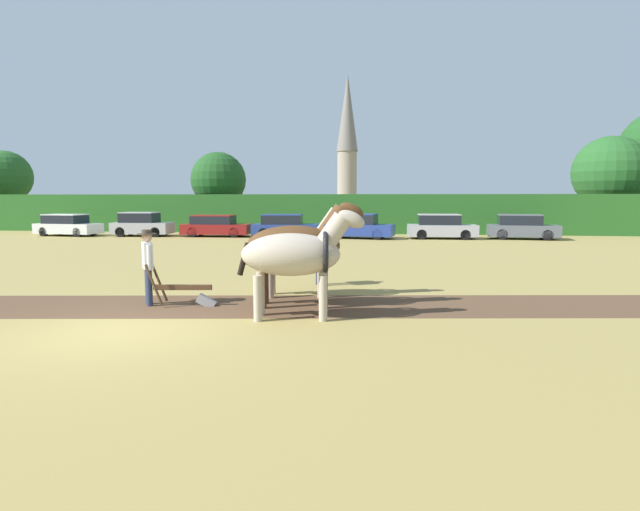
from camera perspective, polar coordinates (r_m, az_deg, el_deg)
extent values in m
plane|color=#998447|center=(10.48, -21.99, -8.01)|extent=(240.00, 240.00, 0.00)
cube|color=brown|center=(13.07, -24.53, -5.26)|extent=(31.94, 6.69, 0.01)
cube|color=#286023|center=(36.90, -0.61, 4.83)|extent=(74.10, 1.99, 2.81)
cylinder|color=#4C3823|center=(53.03, -32.15, 4.55)|extent=(0.44, 0.44, 3.16)
sphere|color=#235623|center=(53.05, -32.34, 7.63)|extent=(4.61, 4.61, 4.61)
cylinder|color=brown|center=(42.22, -11.46, 4.91)|extent=(0.44, 0.44, 2.79)
sphere|color=#1E4C1E|center=(42.23, -11.54, 8.49)|extent=(4.50, 4.50, 4.50)
cylinder|color=#423323|center=(44.48, 29.99, 4.37)|extent=(0.44, 0.44, 3.00)
sphere|color=#235623|center=(44.51, 30.22, 8.23)|extent=(5.46, 5.46, 5.46)
cylinder|color=gray|center=(78.70, 3.10, 8.27)|extent=(3.01, 3.01, 9.68)
cone|color=slate|center=(79.74, 3.15, 16.02)|extent=(3.31, 3.31, 11.83)
ellipsoid|color=#B2A38E|center=(10.53, -3.35, 0.11)|extent=(2.20, 1.22, 0.91)
cylinder|color=#B2A38E|center=(10.91, 0.33, -4.37)|extent=(0.18, 0.18, 0.96)
cylinder|color=#B2A38E|center=(10.39, 0.36, -4.92)|extent=(0.18, 0.18, 0.96)
cylinder|color=#B2A38E|center=(10.98, -6.80, -4.34)|extent=(0.18, 0.18, 0.96)
cylinder|color=#B2A38E|center=(10.47, -7.13, -4.89)|extent=(0.18, 0.18, 0.96)
cylinder|color=#B2A38E|center=(10.47, 1.49, 2.68)|extent=(0.83, 0.53, 0.86)
ellipsoid|color=#B2A38E|center=(10.48, 3.61, 4.17)|extent=(0.71, 0.35, 0.54)
cube|color=black|center=(10.47, 2.43, 3.73)|extent=(0.40, 0.13, 0.52)
cylinder|color=black|center=(10.64, -8.70, -0.41)|extent=(0.31, 0.16, 0.71)
torus|color=black|center=(10.51, 0.63, 0.50)|extent=(0.23, 0.93, 0.92)
ellipsoid|color=#513319|center=(11.72, -3.04, 1.14)|extent=(2.30, 1.28, 0.95)
cylinder|color=#513319|center=(12.10, 0.42, -3.13)|extent=(0.18, 0.18, 1.02)
cylinder|color=#513319|center=(11.56, 0.45, -3.59)|extent=(0.18, 0.18, 1.02)
cylinder|color=#513319|center=(12.17, -6.31, -3.12)|extent=(0.18, 0.18, 1.02)
cylinder|color=#513319|center=(11.63, -6.59, -3.58)|extent=(0.18, 0.18, 1.02)
cylinder|color=#513319|center=(11.67, 1.52, 3.65)|extent=(0.89, 0.55, 0.93)
ellipsoid|color=#513319|center=(11.68, 3.62, 5.13)|extent=(0.71, 0.35, 0.54)
cube|color=black|center=(11.67, 2.45, 4.64)|extent=(0.43, 0.14, 0.57)
cylinder|color=black|center=(11.83, -8.08, 0.65)|extent=(0.31, 0.16, 0.71)
torus|color=black|center=(11.70, 0.71, 1.51)|extent=(0.23, 0.96, 0.96)
ellipsoid|color=#B2A38E|center=(12.94, -2.78, 1.01)|extent=(2.10, 1.22, 0.92)
cylinder|color=#B2A38E|center=(13.30, 0.08, -2.54)|extent=(0.18, 0.18, 0.89)
cylinder|color=#B2A38E|center=(12.77, 0.09, -2.92)|extent=(0.18, 0.18, 0.89)
cylinder|color=#B2A38E|center=(13.35, -5.49, -2.53)|extent=(0.18, 0.18, 0.89)
cylinder|color=#B2A38E|center=(12.83, -5.71, -2.91)|extent=(0.18, 0.18, 0.89)
cylinder|color=#B2A38E|center=(12.89, 0.97, 3.38)|extent=(0.92, 0.55, 0.98)
ellipsoid|color=#B2A38E|center=(12.89, 3.02, 4.83)|extent=(0.71, 0.35, 0.54)
cube|color=black|center=(12.88, 1.88, 4.25)|extent=(0.46, 0.14, 0.62)
cylinder|color=black|center=(13.02, -6.94, 0.58)|extent=(0.31, 0.16, 0.71)
torus|color=black|center=(12.92, 0.31, 1.34)|extent=(0.23, 0.94, 0.93)
cube|color=#4C331E|center=(12.27, -15.41, -3.53)|extent=(1.37, 0.28, 0.12)
cube|color=#939399|center=(12.20, -12.86, -5.18)|extent=(0.50, 0.26, 0.39)
cylinder|color=#4C331E|center=(12.61, -17.91, -2.87)|extent=(0.40, 0.11, 0.96)
cylinder|color=#4C331E|center=(12.24, -18.47, -3.18)|extent=(0.40, 0.11, 0.96)
cylinder|color=#28334C|center=(12.73, -19.05, -3.32)|extent=(0.14, 0.14, 0.89)
cylinder|color=#28334C|center=(12.50, -18.92, -3.49)|extent=(0.14, 0.14, 0.89)
cube|color=silver|center=(12.51, -19.12, 0.01)|extent=(0.45, 0.54, 0.63)
sphere|color=tan|center=(12.47, -19.19, 2.02)|extent=(0.24, 0.24, 0.24)
cylinder|color=silver|center=(12.81, -19.27, 0.06)|extent=(0.09, 0.09, 0.59)
cylinder|color=silver|center=(12.21, -18.95, -0.24)|extent=(0.09, 0.09, 0.59)
cylinder|color=#42382D|center=(12.46, -19.21, 2.35)|extent=(0.46, 0.46, 0.02)
cylinder|color=#42382D|center=(12.46, -19.22, 2.58)|extent=(0.23, 0.23, 0.10)
cylinder|color=#28334C|center=(14.74, -0.23, -1.74)|extent=(0.14, 0.14, 0.83)
cylinder|color=#28334C|center=(14.54, 0.14, -1.86)|extent=(0.14, 0.14, 0.83)
cube|color=tan|center=(14.55, -0.04, 0.98)|extent=(0.43, 0.52, 0.59)
sphere|color=tan|center=(14.52, -0.04, 2.60)|extent=(0.23, 0.23, 0.23)
cylinder|color=tan|center=(14.81, -0.52, 0.99)|extent=(0.09, 0.09, 0.56)
cylinder|color=tan|center=(14.29, 0.45, 0.78)|extent=(0.09, 0.09, 0.56)
cube|color=silver|center=(37.72, -26.81, 2.79)|extent=(4.44, 2.21, 0.67)
cube|color=black|center=(37.83, -27.10, 3.71)|extent=(2.72, 1.84, 0.56)
cube|color=silver|center=(37.82, -27.12, 4.18)|extent=(2.72, 1.84, 0.06)
cylinder|color=black|center=(37.47, -24.50, 2.58)|extent=(0.63, 0.29, 0.61)
cylinder|color=black|center=(36.30, -25.97, 2.39)|extent=(0.63, 0.29, 0.61)
cylinder|color=black|center=(39.17, -27.55, 2.57)|extent=(0.63, 0.29, 0.61)
cylinder|color=black|center=(38.05, -29.04, 2.39)|extent=(0.63, 0.29, 0.61)
cube|color=#A8A8B2|center=(35.45, -19.60, 2.99)|extent=(3.89, 1.97, 0.74)
cube|color=black|center=(35.50, -19.93, 4.08)|extent=(2.36, 1.71, 0.62)
cube|color=#A8A8B2|center=(35.49, -19.95, 4.63)|extent=(2.36, 1.71, 0.06)
cylinder|color=black|center=(35.73, -17.36, 2.73)|extent=(0.66, 0.26, 0.65)
cylinder|color=black|center=(34.30, -18.30, 2.55)|extent=(0.66, 0.26, 0.65)
cylinder|color=black|center=(36.65, -20.80, 2.69)|extent=(0.66, 0.26, 0.65)
cylinder|color=black|center=(35.26, -21.84, 2.51)|extent=(0.66, 0.26, 0.65)
cube|color=maroon|center=(33.77, -11.71, 2.99)|extent=(4.51, 1.87, 0.65)
cube|color=black|center=(33.81, -12.09, 3.99)|extent=(2.71, 1.66, 0.53)
cube|color=maroon|center=(33.80, -12.11, 4.49)|extent=(2.71, 1.66, 0.06)
cylinder|color=black|center=(34.14, -9.07, 2.78)|extent=(0.65, 0.23, 0.65)
cylinder|color=black|center=(32.62, -9.80, 2.59)|extent=(0.65, 0.23, 0.65)
cylinder|color=black|center=(34.97, -13.47, 2.77)|extent=(0.65, 0.23, 0.65)
cylinder|color=black|center=(33.49, -14.38, 2.58)|extent=(0.65, 0.23, 0.65)
cube|color=navy|center=(32.27, -3.95, 2.99)|extent=(4.32, 1.98, 0.69)
cube|color=black|center=(32.27, -4.33, 4.11)|extent=(2.62, 1.70, 0.57)
cube|color=navy|center=(32.26, -4.33, 4.67)|extent=(2.62, 1.70, 0.06)
cylinder|color=black|center=(32.88, -1.51, 2.73)|extent=(0.67, 0.26, 0.66)
cylinder|color=black|center=(31.40, -1.75, 2.54)|extent=(0.67, 0.26, 0.66)
cylinder|color=black|center=(33.22, -6.01, 2.73)|extent=(0.67, 0.26, 0.66)
cylinder|color=black|center=(31.75, -6.46, 2.55)|extent=(0.67, 0.26, 0.66)
cube|color=navy|center=(31.66, 4.39, 2.95)|extent=(4.69, 2.53, 0.72)
cube|color=black|center=(31.67, 4.01, 4.14)|extent=(2.91, 2.03, 0.59)
cube|color=navy|center=(31.66, 4.01, 4.73)|extent=(2.91, 2.03, 0.06)
cylinder|color=black|center=(32.13, 7.10, 2.60)|extent=(0.70, 0.34, 0.67)
cylinder|color=black|center=(30.63, 6.57, 2.42)|extent=(0.70, 0.34, 0.67)
cylinder|color=black|center=(32.75, 2.35, 2.72)|extent=(0.70, 0.34, 0.67)
cylinder|color=black|center=(31.28, 1.60, 2.54)|extent=(0.70, 0.34, 0.67)
cube|color=#A8A8B2|center=(32.19, 13.76, 2.81)|extent=(4.25, 1.77, 0.71)
cube|color=black|center=(32.13, 13.42, 3.99)|extent=(2.55, 1.58, 0.60)
cube|color=#A8A8B2|center=(32.11, 13.43, 4.58)|extent=(2.55, 1.58, 0.06)
cylinder|color=black|center=(33.13, 15.84, 2.48)|extent=(0.62, 0.23, 0.62)
cylinder|color=black|center=(31.65, 16.27, 2.28)|extent=(0.62, 0.23, 0.62)
cylinder|color=black|center=(32.81, 11.31, 2.56)|extent=(0.62, 0.23, 0.62)
cylinder|color=black|center=(31.32, 11.54, 2.37)|extent=(0.62, 0.23, 0.62)
cube|color=#565B66|center=(33.39, 22.15, 2.65)|extent=(4.32, 2.23, 0.71)
cube|color=black|center=(33.33, 21.85, 3.78)|extent=(2.65, 1.87, 0.59)
cube|color=#565B66|center=(33.31, 21.87, 4.33)|extent=(2.65, 1.87, 0.06)
cylinder|color=black|center=(34.39, 24.06, 2.32)|extent=(0.67, 0.29, 0.65)
cylinder|color=black|center=(32.85, 24.55, 2.12)|extent=(0.67, 0.29, 0.65)
cylinder|color=black|center=(34.01, 19.80, 2.46)|extent=(0.67, 0.29, 0.65)
cylinder|color=black|center=(32.46, 20.09, 2.27)|extent=(0.67, 0.29, 0.65)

